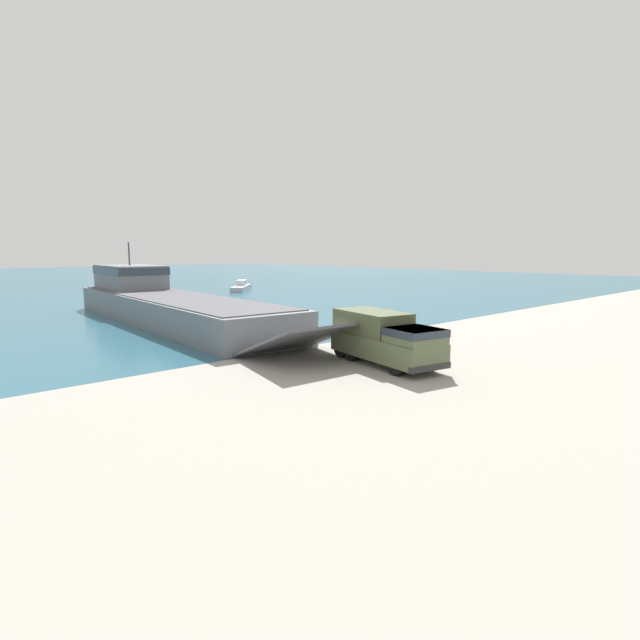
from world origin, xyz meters
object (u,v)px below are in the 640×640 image
(landing_craft, at_px, (163,301))
(soldier_on_ramp, at_px, (425,340))
(mooring_bollard, at_px, (357,333))
(military_truck, at_px, (385,338))
(moored_boat_a, at_px, (241,287))

(landing_craft, distance_m, soldier_on_ramp, 26.04)
(mooring_bollard, bearing_deg, landing_craft, 107.14)
(military_truck, bearing_deg, moored_boat_a, 166.34)
(mooring_bollard, bearing_deg, military_truck, -125.65)
(landing_craft, bearing_deg, moored_boat_a, 48.58)
(soldier_on_ramp, xyz_separation_m, mooring_bollard, (0.94, 6.61, -0.49))
(military_truck, bearing_deg, mooring_bollard, 155.81)
(military_truck, height_order, soldier_on_ramp, military_truck)
(soldier_on_ramp, bearing_deg, mooring_bollard, -28.48)
(military_truck, distance_m, mooring_bollard, 8.10)
(landing_craft, bearing_deg, mooring_bollard, -68.65)
(landing_craft, bearing_deg, military_truck, -83.18)
(soldier_on_ramp, height_order, mooring_bollard, soldier_on_ramp)
(moored_boat_a, bearing_deg, military_truck, 108.28)
(military_truck, height_order, mooring_bollard, military_truck)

